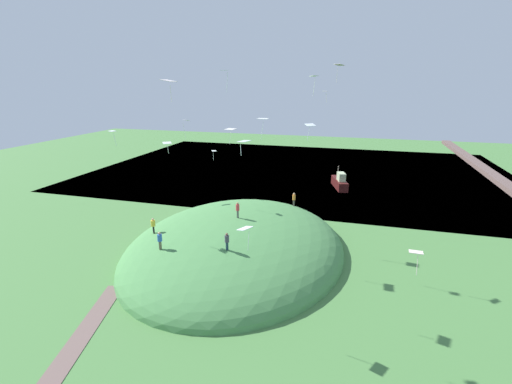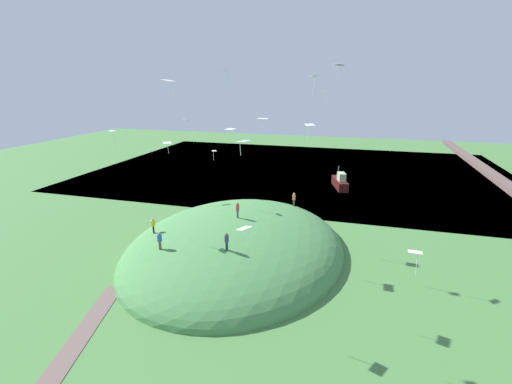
{
  "view_description": "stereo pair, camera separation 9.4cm",
  "coord_description": "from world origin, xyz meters",
  "px_view_note": "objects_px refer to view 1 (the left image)",
  "views": [
    {
      "loc": [
        41.01,
        10.74,
        17.07
      ],
      "look_at": [
        1.21,
        -0.46,
        4.55
      ],
      "focal_mm": 25.47,
      "sensor_mm": 36.0,
      "label": 1
    },
    {
      "loc": [
        40.98,
        10.83,
        17.07
      ],
      "look_at": [
        1.21,
        -0.46,
        4.55
      ],
      "focal_mm": 25.47,
      "sensor_mm": 36.0,
      "label": 2
    }
  ],
  "objects_px": {
    "kite_7": "(230,130)",
    "kite_13": "(167,143)",
    "person_watching_kites": "(160,239)",
    "kite_1": "(214,151)",
    "person_near_shore": "(153,224)",
    "kite_14": "(225,73)",
    "kite_3": "(245,229)",
    "kite_11": "(325,92)",
    "kite_2": "(310,126)",
    "kite_6": "(339,66)",
    "kite_4": "(112,132)",
    "kite_9": "(263,120)",
    "kite_12": "(186,122)",
    "kite_10": "(416,254)",
    "person_on_hilltop": "(294,198)",
    "kite_0": "(169,81)",
    "person_walking_path": "(227,239)",
    "kite_5": "(244,142)",
    "person_with_child": "(238,208)",
    "boat_on_lake": "(340,182)",
    "kite_8": "(314,78)"
  },
  "relations": [
    {
      "from": "kite_7",
      "to": "kite_13",
      "type": "distance_m",
      "value": 13.73
    },
    {
      "from": "person_watching_kites",
      "to": "kite_1",
      "type": "relative_size",
      "value": 1.28
    },
    {
      "from": "person_near_shore",
      "to": "kite_14",
      "type": "xyz_separation_m",
      "value": [
        -4.29,
        6.5,
        14.59
      ]
    },
    {
      "from": "kite_3",
      "to": "kite_13",
      "type": "distance_m",
      "value": 24.71
    },
    {
      "from": "kite_7",
      "to": "kite_11",
      "type": "distance_m",
      "value": 10.53
    },
    {
      "from": "kite_2",
      "to": "kite_6",
      "type": "height_order",
      "value": "kite_6"
    },
    {
      "from": "kite_4",
      "to": "kite_1",
      "type": "bearing_deg",
      "value": 167.74
    },
    {
      "from": "kite_9",
      "to": "kite_12",
      "type": "height_order",
      "value": "kite_9"
    },
    {
      "from": "kite_1",
      "to": "kite_7",
      "type": "height_order",
      "value": "kite_7"
    },
    {
      "from": "kite_2",
      "to": "person_watching_kites",
      "type": "bearing_deg",
      "value": -62.08
    },
    {
      "from": "kite_3",
      "to": "kite_10",
      "type": "bearing_deg",
      "value": 83.96
    },
    {
      "from": "kite_3",
      "to": "person_on_hilltop",
      "type": "bearing_deg",
      "value": -179.04
    },
    {
      "from": "person_watching_kites",
      "to": "kite_0",
      "type": "height_order",
      "value": "kite_0"
    },
    {
      "from": "person_on_hilltop",
      "to": "kite_10",
      "type": "bearing_deg",
      "value": 63.24
    },
    {
      "from": "person_watching_kites",
      "to": "kite_14",
      "type": "bearing_deg",
      "value": 165.77
    },
    {
      "from": "person_walking_path",
      "to": "kite_5",
      "type": "xyz_separation_m",
      "value": [
        0.64,
        1.84,
        8.68
      ]
    },
    {
      "from": "kite_5",
      "to": "person_with_child",
      "type": "bearing_deg",
      "value": -157.19
    },
    {
      "from": "kite_0",
      "to": "kite_7",
      "type": "relative_size",
      "value": 1.0
    },
    {
      "from": "person_with_child",
      "to": "kite_13",
      "type": "distance_m",
      "value": 13.96
    },
    {
      "from": "person_walking_path",
      "to": "kite_5",
      "type": "height_order",
      "value": "kite_5"
    },
    {
      "from": "person_walking_path",
      "to": "kite_3",
      "type": "bearing_deg",
      "value": -97.94
    },
    {
      "from": "person_with_child",
      "to": "kite_5",
      "type": "relative_size",
      "value": 1.4
    },
    {
      "from": "person_near_shore",
      "to": "kite_11",
      "type": "height_order",
      "value": "kite_11"
    },
    {
      "from": "boat_on_lake",
      "to": "person_walking_path",
      "type": "relative_size",
      "value": 3.87
    },
    {
      "from": "kite_8",
      "to": "kite_9",
      "type": "bearing_deg",
      "value": -135.57
    },
    {
      "from": "boat_on_lake",
      "to": "kite_14",
      "type": "relative_size",
      "value": 3.07
    },
    {
      "from": "person_near_shore",
      "to": "kite_13",
      "type": "height_order",
      "value": "kite_13"
    },
    {
      "from": "kite_8",
      "to": "kite_12",
      "type": "distance_m",
      "value": 17.8
    },
    {
      "from": "kite_2",
      "to": "kite_5",
      "type": "height_order",
      "value": "kite_2"
    },
    {
      "from": "person_on_hilltop",
      "to": "kite_13",
      "type": "distance_m",
      "value": 17.24
    },
    {
      "from": "kite_12",
      "to": "kite_14",
      "type": "height_order",
      "value": "kite_14"
    },
    {
      "from": "person_on_hilltop",
      "to": "kite_5",
      "type": "distance_m",
      "value": 19.23
    },
    {
      "from": "person_walking_path",
      "to": "kite_4",
      "type": "relative_size",
      "value": 1.13
    },
    {
      "from": "person_walking_path",
      "to": "kite_7",
      "type": "xyz_separation_m",
      "value": [
        -5.53,
        -1.47,
        8.75
      ]
    },
    {
      "from": "person_near_shore",
      "to": "kite_7",
      "type": "bearing_deg",
      "value": 64.45
    },
    {
      "from": "boat_on_lake",
      "to": "kite_8",
      "type": "bearing_deg",
      "value": -19.19
    },
    {
      "from": "kite_9",
      "to": "kite_10",
      "type": "height_order",
      "value": "kite_9"
    },
    {
      "from": "person_walking_path",
      "to": "kite_7",
      "type": "height_order",
      "value": "kite_7"
    },
    {
      "from": "kite_2",
      "to": "kite_6",
      "type": "bearing_deg",
      "value": 174.3
    },
    {
      "from": "person_watching_kites",
      "to": "kite_6",
      "type": "bearing_deg",
      "value": 157.29
    },
    {
      "from": "boat_on_lake",
      "to": "person_on_hilltop",
      "type": "relative_size",
      "value": 3.55
    },
    {
      "from": "kite_10",
      "to": "kite_14",
      "type": "xyz_separation_m",
      "value": [
        -13.94,
        -16.43,
        10.17
      ]
    },
    {
      "from": "kite_2",
      "to": "kite_3",
      "type": "bearing_deg",
      "value": -12.64
    },
    {
      "from": "kite_13",
      "to": "kite_14",
      "type": "relative_size",
      "value": 0.69
    },
    {
      "from": "person_on_hilltop",
      "to": "kite_6",
      "type": "bearing_deg",
      "value": 168.95
    },
    {
      "from": "kite_6",
      "to": "kite_3",
      "type": "bearing_deg",
      "value": -8.86
    },
    {
      "from": "person_watching_kites",
      "to": "kite_14",
      "type": "relative_size",
      "value": 0.84
    },
    {
      "from": "kite_4",
      "to": "kite_9",
      "type": "bearing_deg",
      "value": 125.35
    },
    {
      "from": "kite_6",
      "to": "kite_1",
      "type": "bearing_deg",
      "value": -83.48
    },
    {
      "from": "kite_6",
      "to": "kite_11",
      "type": "height_order",
      "value": "kite_6"
    }
  ]
}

